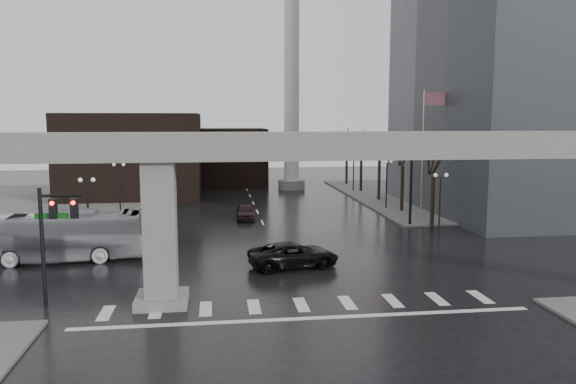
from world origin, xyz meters
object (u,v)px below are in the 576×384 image
signal_mast_arm (369,160)px  city_bus (52,237)px  pickup_truck (294,255)px  far_car (245,212)px

signal_mast_arm → city_bus: 25.90m
pickup_truck → far_car: size_ratio=1.35×
pickup_truck → city_bus: 16.02m
signal_mast_arm → city_bus: (-23.94, -8.97, -4.17)m
signal_mast_arm → far_car: 12.65m
far_car → city_bus: bearing=-132.4°
signal_mast_arm → far_car: signal_mast_arm is taller
city_bus → far_car: (13.50, 13.97, -0.94)m
signal_mast_arm → pickup_truck: size_ratio=2.11×
pickup_truck → city_bus: (-15.60, 3.57, 0.87)m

